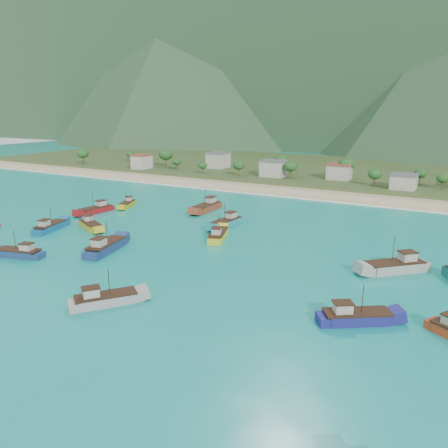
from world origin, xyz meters
The scene contains 19 objects.
ground centered at (0.00, 0.00, 0.00)m, with size 600.00×600.00×0.00m, color #0C8473.
beach centered at (0.00, 79.00, 0.00)m, with size 400.00×18.00×1.20m, color beige.
land centered at (0.00, 140.00, 0.00)m, with size 400.00×110.00×2.40m, color #385123.
surf_line centered at (0.00, 69.50, 0.00)m, with size 400.00×2.50×0.08m, color white.
mountains centered at (-18.31, 403.81, 106.83)m, with size 1520.00×440.00×260.00m.
village centered at (18.98, 103.73, 4.77)m, with size 217.89×29.46×7.75m.
vegetation centered at (-3.50, 104.06, 5.30)m, with size 275.94×26.07×8.97m.
boat_3 centered at (-51.17, 20.96, 0.78)m, with size 4.24×11.17×6.45m.
boat_4 centered at (30.03, -10.47, 0.74)m, with size 10.47×8.39×6.21m.
boat_6 centered at (-39.81, 7.82, 0.70)m, with size 10.43×7.21×6.00m.
boat_8 centered at (-23.30, -4.10, 0.89)m, with size 5.96×12.41×7.05m.
boat_9 centered at (31.94, 13.38, 0.91)m, with size 11.27×10.90×7.15m.
boat_10 centered at (-24.52, 39.00, 0.93)m, with size 3.84×12.38×7.28m.
boat_12 centered at (-49.03, 31.98, 0.60)m, with size 6.06×9.54×5.44m.
boat_14 centered at (-10.96, 26.36, 0.80)m, with size 4.29×11.36×6.56m.
boat_16 centered at (-4.97, -23.30, 0.72)m, with size 8.78×10.08×6.13m.
boat_20 centered at (-36.09, -15.15, 0.69)m, with size 10.49×5.48×5.95m.
boat_23 centered at (-7.21, 15.56, 0.74)m, with size 6.40×11.02×6.25m.
boat_25 centered at (-47.20, 1.55, 0.74)m, with size 5.68×10.95×6.21m.
Camera 1 is at (41.13, -68.23, 29.21)m, focal length 35.00 mm.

